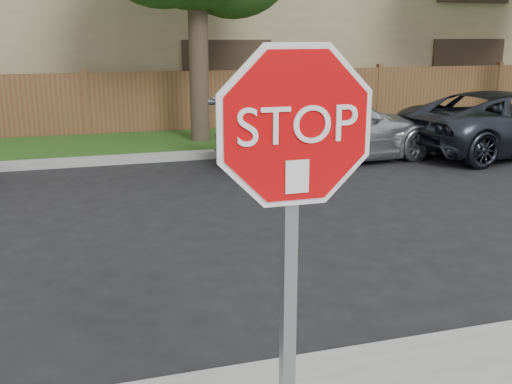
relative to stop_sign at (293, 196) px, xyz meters
name	(u,v)px	position (x,y,z in m)	size (l,w,h in m)	color
far_curb	(93,161)	(-0.63, 9.63, -1.75)	(70.00, 0.30, 0.15)	gray
grass_strip	(90,147)	(-0.63, 11.28, -1.77)	(70.00, 3.00, 0.12)	#1E4714
fence	(86,106)	(-0.63, 12.88, -1.03)	(70.00, 0.12, 1.60)	brown
apartment_building	(75,1)	(-0.63, 18.48, 1.70)	(35.20, 9.20, 7.20)	#96825D
stop_sign	(293,196)	(0.00, 0.00, 0.00)	(1.01, 0.13, 2.55)	gray
sedan_right	(332,127)	(4.06, 8.66, -1.14)	(1.93, 4.74, 1.38)	silver
sedan_far_right	(507,122)	(8.02, 8.28, -1.16)	(2.23, 4.83, 1.34)	#2C303B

